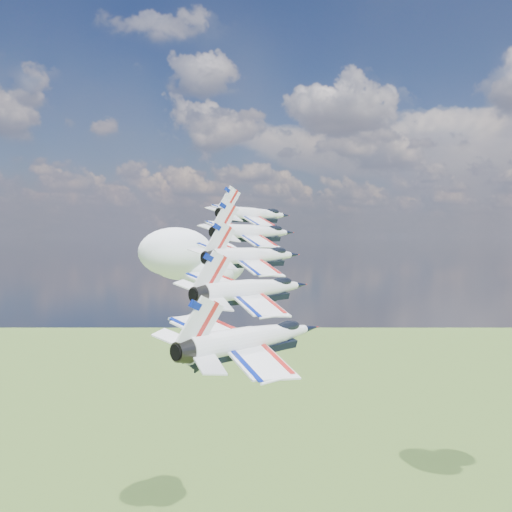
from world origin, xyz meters
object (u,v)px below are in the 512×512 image
Objects in this scene: jet_0 at (256,214)px; jet_4 at (256,338)px; jet_2 at (256,256)px; jet_3 at (256,289)px; jet_1 at (256,232)px.

jet_4 is (29.09, -36.04, -12.16)m from jet_0.
jet_2 is 11.97m from jet_3.
jet_2 is 1.00× the size of jet_4.
jet_2 is 23.94m from jet_4.
jet_0 reaches higher than jet_3.
jet_1 is at bearing 134.39° from jet_4.
jet_0 is at bearing 134.39° from jet_2.
jet_1 reaches higher than jet_4.
jet_3 is at bearing -45.61° from jet_1.
jet_1 is 23.94m from jet_3.
jet_2 is 1.00× the size of jet_3.
jet_0 is 1.00× the size of jet_4.
jet_2 is at bearing 134.39° from jet_4.
jet_1 is 35.91m from jet_4.
jet_1 is at bearing 134.39° from jet_2.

